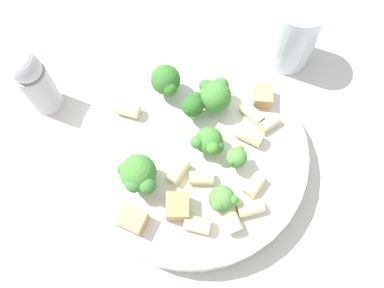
# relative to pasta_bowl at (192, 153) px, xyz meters

# --- Properties ---
(ground_plane) EXTENTS (2.00, 2.00, 0.00)m
(ground_plane) POSITION_rel_pasta_bowl_xyz_m (0.00, 0.00, -0.02)
(ground_plane) COLOR beige
(pasta_bowl) EXTENTS (0.27, 0.27, 0.04)m
(pasta_bowl) POSITION_rel_pasta_bowl_xyz_m (0.00, 0.00, 0.00)
(pasta_bowl) COLOR silver
(pasta_bowl) RESTS_ON ground_plane
(broccoli_floret_0) EXTENTS (0.04, 0.03, 0.03)m
(broccoli_floret_0) POSITION_rel_pasta_bowl_xyz_m (0.02, 0.01, 0.04)
(broccoli_floret_0) COLOR #9EC175
(broccoli_floret_0) RESTS_ON pasta_bowl
(broccoli_floret_1) EXTENTS (0.03, 0.03, 0.04)m
(broccoli_floret_1) POSITION_rel_pasta_bowl_xyz_m (-0.03, 0.03, 0.04)
(broccoli_floret_1) COLOR #93B766
(broccoli_floret_1) RESTS_ON pasta_bowl
(broccoli_floret_2) EXTENTS (0.02, 0.03, 0.03)m
(broccoli_floret_2) POSITION_rel_pasta_bowl_xyz_m (0.05, 0.01, 0.04)
(broccoli_floret_2) COLOR #93B766
(broccoli_floret_2) RESTS_ON pasta_bowl
(broccoli_floret_3) EXTENTS (0.05, 0.04, 0.05)m
(broccoli_floret_3) POSITION_rel_pasta_bowl_xyz_m (-0.02, -0.07, 0.04)
(broccoli_floret_3) COLOR #93B766
(broccoli_floret_3) RESTS_ON pasta_bowl
(broccoli_floret_4) EXTENTS (0.04, 0.04, 0.04)m
(broccoli_floret_4) POSITION_rel_pasta_bowl_xyz_m (-0.07, 0.04, 0.04)
(broccoli_floret_4) COLOR #84AD60
(broccoli_floret_4) RESTS_ON pasta_bowl
(broccoli_floret_5) EXTENTS (0.03, 0.03, 0.03)m
(broccoli_floret_5) POSITION_rel_pasta_bowl_xyz_m (0.07, -0.03, 0.03)
(broccoli_floret_5) COLOR #93B766
(broccoli_floret_5) RESTS_ON pasta_bowl
(broccoli_floret_6) EXTENTS (0.04, 0.04, 0.04)m
(broccoli_floret_6) POSITION_rel_pasta_bowl_xyz_m (-0.02, 0.06, 0.04)
(broccoli_floret_6) COLOR #9EC175
(broccoli_floret_6) RESTS_ON pasta_bowl
(rigatoni_0) EXTENTS (0.03, 0.03, 0.02)m
(rigatoni_0) POSITION_rel_pasta_bowl_xyz_m (0.09, -0.04, 0.02)
(rigatoni_0) COLOR beige
(rigatoni_0) RESTS_ON pasta_bowl
(rigatoni_1) EXTENTS (0.02, 0.03, 0.02)m
(rigatoni_1) POSITION_rel_pasta_bowl_xyz_m (0.01, -0.03, 0.02)
(rigatoni_1) COLOR beige
(rigatoni_1) RESTS_ON pasta_bowl
(rigatoni_2) EXTENTS (0.03, 0.03, 0.02)m
(rigatoni_2) POSITION_rel_pasta_bowl_xyz_m (-0.09, -0.01, 0.02)
(rigatoni_2) COLOR beige
(rigatoni_2) RESTS_ON pasta_bowl
(rigatoni_3) EXTENTS (0.03, 0.02, 0.01)m
(rigatoni_3) POSITION_rel_pasta_bowl_xyz_m (0.03, 0.08, 0.02)
(rigatoni_3) COLOR beige
(rigatoni_3) RESTS_ON pasta_bowl
(rigatoni_4) EXTENTS (0.02, 0.03, 0.02)m
(rigatoni_4) POSITION_rel_pasta_bowl_xyz_m (0.08, 0.01, 0.02)
(rigatoni_4) COLOR beige
(rigatoni_4) RESTS_ON pasta_bowl
(rigatoni_5) EXTENTS (0.03, 0.03, 0.02)m
(rigatoni_5) POSITION_rel_pasta_bowl_xyz_m (0.06, -0.07, 0.02)
(rigatoni_5) COLOR beige
(rigatoni_5) RESTS_ON pasta_bowl
(rigatoni_6) EXTENTS (0.03, 0.03, 0.01)m
(rigatoni_6) POSITION_rel_pasta_bowl_xyz_m (0.09, -0.02, 0.02)
(rigatoni_6) COLOR beige
(rigatoni_6) RESTS_ON pasta_bowl
(rigatoni_7) EXTENTS (0.02, 0.03, 0.01)m
(rigatoni_7) POSITION_rel_pasta_bowl_xyz_m (0.05, 0.08, 0.02)
(rigatoni_7) COLOR beige
(rigatoni_7) RESTS_ON pasta_bowl
(rigatoni_8) EXTENTS (0.03, 0.02, 0.02)m
(rigatoni_8) POSITION_rel_pasta_bowl_xyz_m (0.04, 0.05, 0.02)
(rigatoni_8) COLOR beige
(rigatoni_8) RESTS_ON pasta_bowl
(rigatoni_9) EXTENTS (0.03, 0.03, 0.01)m
(rigatoni_9) POSITION_rel_pasta_bowl_xyz_m (0.03, -0.02, 0.02)
(rigatoni_9) COLOR beige
(rigatoni_9) RESTS_ON pasta_bowl
(chicken_chunk_0) EXTENTS (0.04, 0.04, 0.02)m
(chicken_chunk_0) POSITION_rel_pasta_bowl_xyz_m (0.04, -0.07, 0.03)
(chicken_chunk_0) COLOR tan
(chicken_chunk_0) RESTS_ON pasta_bowl
(chicken_chunk_1) EXTENTS (0.03, 0.03, 0.02)m
(chicken_chunk_1) POSITION_rel_pasta_bowl_xyz_m (0.01, -0.11, 0.03)
(chicken_chunk_1) COLOR tan
(chicken_chunk_1) RESTS_ON pasta_bowl
(chicken_chunk_2) EXTENTS (0.03, 0.03, 0.02)m
(chicken_chunk_2) POSITION_rel_pasta_bowl_xyz_m (0.02, 0.10, 0.02)
(chicken_chunk_2) COLOR tan
(chicken_chunk_2) RESTS_ON pasta_bowl
(drinking_glass) EXTENTS (0.06, 0.06, 0.10)m
(drinking_glass) POSITION_rel_pasta_bowl_xyz_m (0.00, 0.20, 0.02)
(drinking_glass) COLOR silver
(drinking_glass) RESTS_ON ground_plane
(pepper_shaker) EXTENTS (0.04, 0.04, 0.10)m
(pepper_shaker) POSITION_rel_pasta_bowl_xyz_m (-0.20, -0.06, 0.03)
(pepper_shaker) COLOR #B2B2B7
(pepper_shaker) RESTS_ON ground_plane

